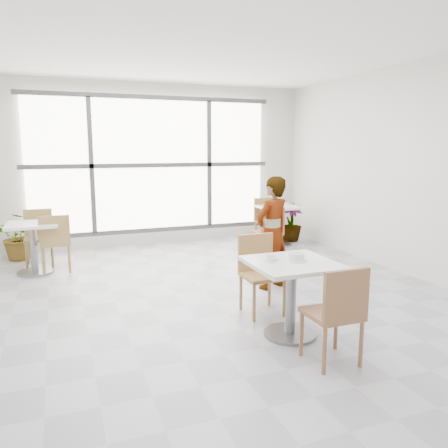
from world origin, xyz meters
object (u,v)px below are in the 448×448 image
object	(u,v)px
chair_far	(259,268)
plant_left	(20,236)
person	(272,233)
bg_chair_right_far	(266,218)
chair_near	(338,309)
coffee_cup	(271,258)
bg_table_right	(278,220)
bg_chair_left_far	(39,233)
main_table	(291,284)
oatmeal_bowl	(297,256)
bg_chair_right_near	(270,229)
bg_chair_left_near	(55,239)
bg_table_left	(33,241)
plant_right	(291,222)

from	to	relation	value
chair_far	plant_left	world-z (taller)	chair_far
person	bg_chair_right_far	bearing A→B (deg)	-136.65
chair_near	coffee_cup	size ratio (longest dim) A/B	5.47
coffee_cup	bg_table_right	distance (m)	4.08
chair_near	bg_chair_left_far	xyz separation A→B (m)	(-2.44, 4.44, 0.00)
chair_near	coffee_cup	xyz separation A→B (m)	(-0.24, 0.76, 0.28)
main_table	oatmeal_bowl	bearing A→B (deg)	14.02
chair_far	bg_chair_right_near	distance (m)	2.37
bg_chair_left_near	person	bearing A→B (deg)	146.31
bg_chair_left_near	oatmeal_bowl	bearing A→B (deg)	124.80
oatmeal_bowl	coffee_cup	distance (m)	0.25
bg_table_left	bg_chair_left_far	size ratio (longest dim) A/B	0.86
bg_table_left	bg_chair_right_near	distance (m)	3.63
chair_far	coffee_cup	world-z (taller)	chair_far
coffee_cup	bg_table_left	xyz separation A→B (m)	(-2.25, 3.17, -0.29)
main_table	plant_right	bearing A→B (deg)	60.62
bg_chair_left_far	coffee_cup	bearing A→B (deg)	-59.19
bg_chair_left_near	bg_chair_right_far	world-z (taller)	same
main_table	bg_chair_left_near	size ratio (longest dim) A/B	0.92
bg_table_left	bg_chair_right_far	distance (m)	4.14
plant_left	bg_chair_left_near	bearing A→B (deg)	-62.88
chair_near	coffee_cup	bearing A→B (deg)	-72.14
coffee_cup	bg_table_right	xyz separation A→B (m)	(1.96, 3.57, -0.29)
bg_table_left	bg_chair_right_near	bearing A→B (deg)	-7.52
plant_left	coffee_cup	bearing A→B (deg)	-58.96
oatmeal_bowl	bg_table_right	world-z (taller)	oatmeal_bowl
coffee_cup	plant_right	bearing A→B (deg)	58.05
main_table	bg_table_right	distance (m)	4.06
oatmeal_bowl	bg_chair_left_near	xyz separation A→B (m)	(-2.20, 3.16, -0.29)
coffee_cup	plant_left	distance (m)	4.85
person	bg_table_right	size ratio (longest dim) A/B	1.96
chair_near	bg_chair_left_far	bearing A→B (deg)	-61.21
main_table	bg_chair_left_far	world-z (taller)	bg_chair_left_far
person	bg_table_left	world-z (taller)	person
bg_table_left	bg_chair_right_far	xyz separation A→B (m)	(4.09, 0.63, 0.01)
bg_table_left	plant_right	xyz separation A→B (m)	(4.64, 0.66, -0.12)
main_table	plant_right	xyz separation A→B (m)	(2.20, 3.91, -0.15)
coffee_cup	bg_chair_right_near	xyz separation A→B (m)	(1.34, 2.69, -0.28)
bg_chair_left_far	bg_chair_right_near	world-z (taller)	same
plant_right	coffee_cup	bearing A→B (deg)	-121.95
bg_table_left	plant_left	bearing A→B (deg)	103.84
bg_chair_right_near	bg_chair_right_far	bearing A→B (deg)	-113.87
chair_far	plant_left	size ratio (longest dim) A/B	1.10
oatmeal_bowl	plant_left	distance (m)	5.04
oatmeal_bowl	coffee_cup	xyz separation A→B (m)	(-0.24, 0.07, -0.01)
main_table	bg_chair_left_near	distance (m)	3.83
main_table	plant_right	world-z (taller)	main_table
bg_table_right	coffee_cup	bearing A→B (deg)	-118.74
person	main_table	bearing A→B (deg)	48.25
chair_far	main_table	bearing A→B (deg)	-89.60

